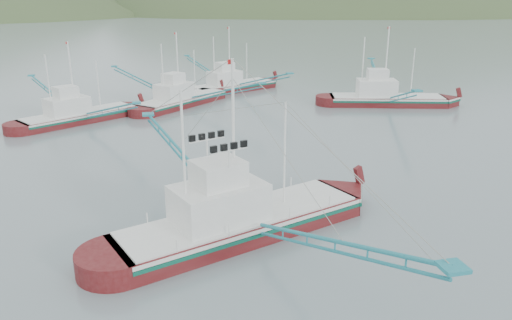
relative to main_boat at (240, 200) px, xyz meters
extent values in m
plane|color=slate|center=(2.38, -0.36, -2.50)|extent=(1200.00, 1200.00, 0.00)
cube|color=#500D0F|center=(0.14, 0.05, -2.28)|extent=(17.54, 10.24, 2.27)
cube|color=silver|center=(0.14, 0.05, -1.31)|extent=(17.26, 10.20, 0.25)
cube|color=#0B523F|center=(0.14, 0.05, -1.60)|extent=(17.26, 10.22, 0.25)
cube|color=silver|center=(0.14, 0.05, -1.08)|extent=(16.67, 9.72, 0.14)
cube|color=silver|center=(-1.45, -0.54, 0.11)|extent=(6.59, 5.40, 2.50)
cube|color=silver|center=(-1.45, -0.54, 2.15)|extent=(3.64, 3.38, 1.59)
cylinder|color=white|center=(-0.39, -0.15, 3.97)|extent=(0.18, 0.18, 10.22)
cylinder|color=white|center=(-3.58, -1.34, 3.20)|extent=(0.16, 0.16, 8.69)
cylinder|color=white|center=(3.33, 1.25, 2.44)|extent=(0.14, 0.14, 7.15)
cube|color=#500D0F|center=(-0.20, 41.13, -2.30)|extent=(13.68, 13.21, 2.00)
cube|color=silver|center=(-0.20, 41.13, -1.45)|extent=(13.52, 13.06, 0.22)
cube|color=#0B523F|center=(-0.20, 41.13, -1.70)|extent=(13.53, 13.08, 0.22)
cube|color=silver|center=(-0.20, 41.13, -1.25)|extent=(13.00, 12.55, 0.12)
cube|color=silver|center=(-1.29, 40.10, -0.20)|extent=(5.84, 5.76, 2.20)
cube|color=silver|center=(-1.29, 40.10, 1.60)|extent=(3.41, 3.39, 1.40)
cylinder|color=white|center=(-0.56, 40.78, 3.20)|extent=(0.16, 0.16, 9.01)
cylinder|color=white|center=(-2.75, 38.72, 2.53)|extent=(0.14, 0.14, 7.66)
cylinder|color=white|center=(1.99, 43.18, 1.85)|extent=(0.12, 0.12, 6.31)
cube|color=#500D0F|center=(-13.35, 34.49, -2.31)|extent=(14.22, 11.06, 1.92)
cube|color=silver|center=(-13.35, 34.49, -1.49)|extent=(14.02, 10.97, 0.21)
cube|color=#0B523F|center=(-13.35, 34.49, -1.73)|extent=(14.03, 10.99, 0.21)
cube|color=silver|center=(-13.35, 34.49, -1.30)|extent=(13.51, 10.51, 0.12)
cube|color=silver|center=(-14.57, 33.71, -0.29)|extent=(5.71, 5.20, 2.12)
cube|color=silver|center=(-14.57, 33.71, 1.44)|extent=(3.25, 3.14, 1.35)
cylinder|color=white|center=(-13.76, 34.23, 2.98)|extent=(0.15, 0.15, 8.66)
cylinder|color=white|center=(-16.18, 32.66, 2.33)|extent=(0.13, 0.13, 7.36)
cylinder|color=white|center=(-10.93, 36.06, 1.68)|extent=(0.12, 0.12, 6.06)
cube|color=#500D0F|center=(28.33, 34.74, -2.29)|extent=(16.61, 8.42, 2.14)
cube|color=silver|center=(28.33, 34.74, -1.38)|extent=(16.33, 8.42, 0.24)
cube|color=#0B523F|center=(28.33, 34.74, -1.65)|extent=(16.33, 8.44, 0.24)
cube|color=silver|center=(28.33, 34.74, -1.17)|extent=(15.78, 8.00, 0.13)
cube|color=silver|center=(26.79, 35.17, -0.04)|extent=(6.07, 4.73, 2.35)
cube|color=silver|center=(26.79, 35.17, 1.88)|extent=(3.31, 3.01, 1.50)
cylinder|color=white|center=(27.82, 34.88, 3.60)|extent=(0.17, 0.17, 9.63)
cylinder|color=white|center=(24.73, 35.74, 2.87)|extent=(0.15, 0.15, 8.19)
cylinder|color=white|center=(31.43, 33.88, 2.15)|extent=(0.13, 0.13, 6.74)
cube|color=#500D0F|center=(8.81, 50.29, -2.30)|extent=(15.24, 10.25, 2.00)
cube|color=silver|center=(8.81, 50.29, -1.45)|extent=(15.00, 10.18, 0.22)
cube|color=#0B523F|center=(8.81, 50.29, -1.70)|extent=(15.01, 10.20, 0.22)
cube|color=silver|center=(8.81, 50.29, -1.25)|extent=(14.48, 9.73, 0.12)
cube|color=silver|center=(7.46, 49.63, -0.20)|extent=(5.91, 5.09, 2.20)
cube|color=silver|center=(7.46, 49.63, 1.60)|extent=(3.31, 3.13, 1.40)
cylinder|color=white|center=(8.36, 50.07, 3.20)|extent=(0.16, 0.16, 9.01)
cylinder|color=white|center=(5.67, 48.74, 2.53)|extent=(0.14, 0.14, 7.66)
cylinder|color=white|center=(11.50, 51.63, 1.85)|extent=(0.12, 0.12, 6.31)
ellipsoid|color=#394C27|center=(242.38, 429.64, -2.50)|extent=(684.00, 432.00, 306.00)
ellipsoid|color=slate|center=(32.38, 559.64, -2.50)|extent=(960.00, 400.00, 240.00)
camera|label=1|loc=(-5.72, -29.22, 12.70)|focal=35.00mm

